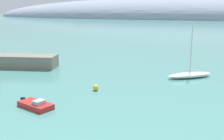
% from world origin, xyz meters
% --- Properties ---
extents(distant_ridge, '(383.43, 83.41, 36.40)m').
position_xyz_m(distant_ridge, '(6.23, 245.82, 0.00)').
color(distant_ridge, '#8E99AD').
rests_on(distant_ridge, ground).
extents(sailboat_white_outer_mooring, '(7.10, 5.58, 7.96)m').
position_xyz_m(sailboat_white_outer_mooring, '(8.62, 28.12, 0.46)').
color(sailboat_white_outer_mooring, white).
rests_on(sailboat_white_outer_mooring, water).
extents(motorboat_red_foreground, '(4.57, 3.24, 0.95)m').
position_xyz_m(motorboat_red_foreground, '(-6.98, 10.23, 0.32)').
color(motorboat_red_foreground, red).
rests_on(motorboat_red_foreground, water).
extents(mooring_buoy_yellow, '(0.76, 0.76, 0.76)m').
position_xyz_m(mooring_buoy_yellow, '(-2.87, 17.93, 0.38)').
color(mooring_buoy_yellow, yellow).
rests_on(mooring_buoy_yellow, water).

